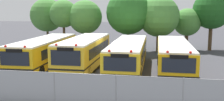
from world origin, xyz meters
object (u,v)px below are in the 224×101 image
tree_1 (63,13)px  tree_2 (85,18)px  school_bus_2 (129,54)px  school_bus_1 (85,52)px  tree_3 (128,13)px  school_bus_3 (173,55)px  traffic_cone (147,96)px  tree_6 (213,10)px  tree_0 (48,15)px  tree_4 (159,16)px  school_bus_0 (45,52)px  tree_5 (187,22)px

tree_1 → tree_2: tree_1 is taller
school_bus_2 → school_bus_1: bearing=3.9°
tree_3 → school_bus_3: bearing=-63.0°
school_bus_2 → traffic_cone: 7.43m
tree_1 → tree_6: tree_6 is taller
school_bus_1 → school_bus_2: size_ratio=0.85×
tree_0 → tree_6: size_ratio=0.90×
tree_1 → school_bus_2: bearing=-46.2°
school_bus_1 → tree_0: tree_0 is taller
tree_2 → tree_6: (15.26, 2.21, 0.99)m
tree_3 → traffic_cone: 17.06m
school_bus_2 → school_bus_3: school_bus_3 is taller
tree_1 → tree_4: (11.65, -0.02, -0.30)m
school_bus_0 → tree_5: size_ratio=2.02×
tree_2 → tree_3: tree_3 is taller
traffic_cone → school_bus_3: bearing=75.8°
school_bus_0 → school_bus_1: school_bus_1 is taller
school_bus_0 → tree_3: bearing=-124.8°
tree_5 → traffic_cone: 19.50m
school_bus_2 → school_bus_0: bearing=1.5°
school_bus_0 → tree_5: tree_5 is taller
tree_2 → tree_4: tree_4 is taller
tree_1 → traffic_cone: size_ratio=12.27×
tree_4 → school_bus_3: bearing=-83.1°
tree_1 → traffic_cone: (11.03, -16.77, -4.26)m
school_bus_0 → school_bus_3: (10.84, 0.16, -0.04)m
school_bus_0 → tree_1: bearing=-80.1°
school_bus_0 → school_bus_3: bearing=179.4°
tree_0 → tree_5: (17.99, -0.08, -0.66)m
school_bus_1 → tree_2: size_ratio=1.54×
tree_4 → school_bus_0: bearing=-134.5°
tree_6 → tree_4: bearing=-159.8°
school_bus_3 → school_bus_0: bearing=1.0°
tree_4 → tree_2: bearing=179.1°
school_bus_3 → traffic_cone: (-1.79, -7.06, -1.08)m
school_bus_1 → tree_6: bearing=-135.6°
school_bus_2 → tree_4: (2.42, 9.62, 2.88)m
tree_3 → tree_6: (9.89, 2.85, 0.37)m
tree_2 → traffic_cone: (8.27, -16.88, -3.71)m
school_bus_1 → traffic_cone: bearing=128.5°
tree_1 → tree_2: 2.82m
tree_0 → tree_2: 6.02m
school_bus_0 → school_bus_2: 7.25m
tree_5 → tree_6: size_ratio=0.71×
school_bus_2 → tree_0: tree_0 is taller
tree_1 → tree_2: size_ratio=1.01×
traffic_cone → tree_4: bearing=87.9°
school_bus_0 → school_bus_2: (7.25, 0.22, -0.04)m
school_bus_2 → tree_0: bearing=-44.3°
school_bus_2 → tree_1: 13.72m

